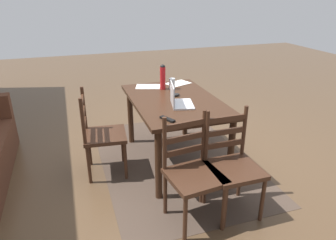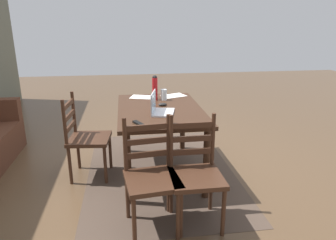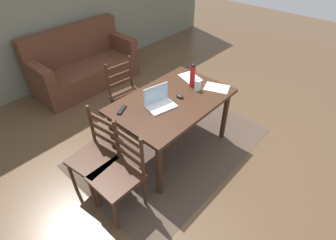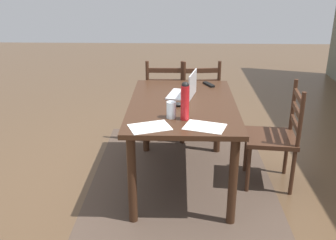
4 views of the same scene
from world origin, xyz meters
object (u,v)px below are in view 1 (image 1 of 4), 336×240
water_bottle (163,77)px  chair_far_head (101,135)px  dining_table (175,108)px  tv_remote (167,119)px  chair_left_near (232,166)px  computer_mouse (176,95)px  chair_left_far (193,173)px  laptop (178,100)px  drinking_glass (172,84)px

water_bottle → chair_far_head: bearing=115.5°
dining_table → tv_remote: size_ratio=8.43×
chair_left_near → tv_remote: bearing=44.3°
water_bottle → computer_mouse: bearing=-169.3°
chair_far_head → tv_remote: (-0.55, -0.57, 0.32)m
chair_left_far → water_bottle: size_ratio=3.13×
chair_far_head → dining_table: bearing=-90.3°
laptop → chair_left_far: bearing=169.0°
chair_left_near → water_bottle: 1.49m
dining_table → drinking_glass: drinking_glass is taller
drinking_glass → chair_far_head: bearing=111.3°
computer_mouse → tv_remote: bearing=152.5°
chair_left_near → tv_remote: 0.72m
chair_far_head → computer_mouse: (0.09, -0.88, 0.33)m
computer_mouse → drinking_glass: bearing=-11.6°
chair_left_near → water_bottle: bearing=8.1°
laptop → tv_remote: bearing=146.5°
dining_table → chair_left_near: chair_left_near is taller
chair_left_near → computer_mouse: chair_left_near is taller
water_bottle → drinking_glass: 0.14m
drinking_glass → tv_remote: (-0.91, 0.36, -0.06)m
chair_left_near → drinking_glass: size_ratio=7.16×
dining_table → chair_left_far: (-1.01, 0.19, -0.21)m
dining_table → laptop: bearing=170.5°
chair_left_near → tv_remote: size_ratio=5.59×
chair_left_far → tv_remote: size_ratio=5.59×
chair_left_near → laptop: laptop is taller
laptop → computer_mouse: size_ratio=3.62×
dining_table → drinking_glass: size_ratio=10.81×
chair_far_head → chair_left_far: size_ratio=1.00×
water_bottle → laptop: bearing=178.2°
chair_left_near → computer_mouse: (1.10, 0.14, 0.33)m
laptop → tv_remote: 0.42m
dining_table → chair_left_far: 1.05m
dining_table → computer_mouse: (0.09, -0.04, 0.12)m
chair_left_near → laptop: bearing=15.0°
chair_left_far → water_bottle: (1.40, -0.18, 0.47)m
chair_left_near → computer_mouse: size_ratio=9.50×
chair_far_head → water_bottle: bearing=-64.5°
chair_far_head → tv_remote: 0.85m
drinking_glass → tv_remote: drinking_glass is taller
laptop → computer_mouse: (0.28, -0.08, -0.04)m
drinking_glass → water_bottle: bearing=73.9°
dining_table → water_bottle: (0.40, 0.01, 0.26)m
chair_far_head → chair_left_far: (-1.01, -0.64, 0.00)m
chair_far_head → computer_mouse: chair_far_head is taller
dining_table → chair_far_head: 0.86m
chair_far_head → tv_remote: chair_far_head is taller
computer_mouse → tv_remote: (-0.63, 0.31, -0.01)m
chair_far_head → computer_mouse: size_ratio=9.50×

